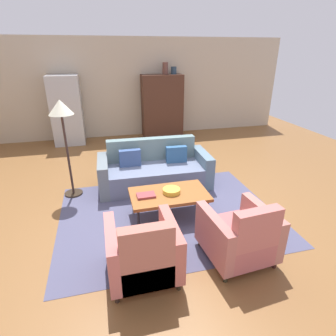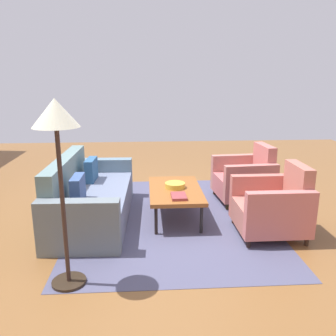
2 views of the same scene
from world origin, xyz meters
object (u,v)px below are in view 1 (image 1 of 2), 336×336
armchair_right (241,237)px  book_stack (146,195)px  vase_round (174,70)px  floor_lamp (62,117)px  coffee_table (169,195)px  cabinet (162,106)px  armchair_left (143,253)px  fruit_bowl (171,191)px  vase_tall (165,68)px  refrigerator (67,110)px  couch (154,170)px

armchair_right → book_stack: bearing=125.4°
vase_round → floor_lamp: 4.34m
coffee_table → armchair_right: size_ratio=1.36×
cabinet → book_stack: bearing=-106.2°
armchair_left → fruit_bowl: size_ratio=3.23×
vase_tall → vase_round: size_ratio=1.59×
armchair_right → cabinet: size_ratio=0.49×
book_stack → refrigerator: 4.58m
armchair_left → floor_lamp: (-0.93, 2.30, 1.10)m
armchair_left → fruit_bowl: bearing=61.4°
couch → floor_lamp: floor_lamp is taller
armchair_left → vase_tall: size_ratio=2.68×
armchair_left → vase_tall: vase_tall is taller
fruit_bowl → floor_lamp: 2.17m
book_stack → vase_tall: (1.39, 4.43, 1.53)m
coffee_table → book_stack: (-0.36, -0.01, 0.05)m
couch → vase_tall: 3.78m
refrigerator → floor_lamp: size_ratio=1.08×
armchair_right → vase_round: (0.67, 5.59, 1.56)m
book_stack → vase_round: bearing=69.7°
armchair_left → floor_lamp: bearing=112.0°
vase_round → floor_lamp: vase_round is taller
vase_tall → armchair_right: bearing=-94.3°
book_stack → vase_round: 4.95m
vase_round → floor_lamp: (-2.81, -3.28, -0.46)m
cabinet → vase_tall: size_ratio=5.48×
coffee_table → refrigerator: 4.70m
vase_round → couch: bearing=-111.5°
book_stack → floor_lamp: floor_lamp is taller
vase_round → coffee_table: bearing=-106.1°
book_stack → refrigerator: (-1.41, 4.33, 0.49)m
cabinet → vase_round: vase_round is taller
armchair_right → couch: bearing=99.7°
cabinet → couch: bearing=-106.0°
fruit_bowl → refrigerator: (-1.81, 4.32, 0.48)m
coffee_table → armchair_left: armchair_left is taller
armchair_right → book_stack: size_ratio=3.16×
coffee_table → floor_lamp: bearing=143.4°
fruit_bowl → refrigerator: refrigerator is taller
armchair_right → floor_lamp: (-2.13, 2.30, 1.10)m
refrigerator → cabinet: bearing=2.2°
floor_lamp → vase_round: bearing=49.5°
book_stack → refrigerator: refrigerator is taller
cabinet → armchair_right: bearing=-93.3°
fruit_bowl → vase_round: size_ratio=1.32×
coffee_table → couch: bearing=89.9°
coffee_table → book_stack: size_ratio=4.31×
cabinet → refrigerator: 2.71m
coffee_table → floor_lamp: 2.18m
couch → cabinet: (0.93, 3.24, 0.61)m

